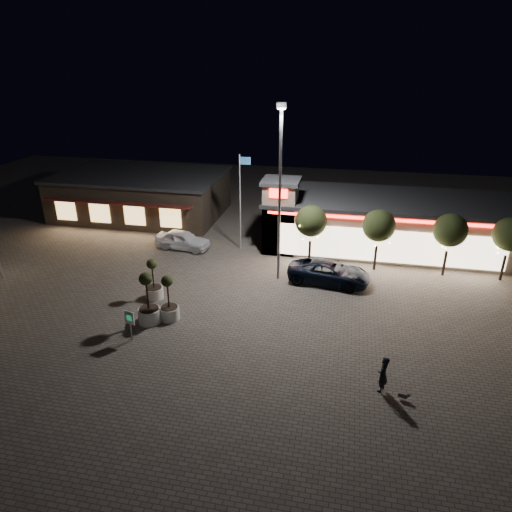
% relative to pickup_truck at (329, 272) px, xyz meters
% --- Properties ---
extents(ground, '(90.00, 90.00, 0.00)m').
position_rel_pickup_truck_xyz_m(ground, '(-5.69, -8.07, -0.81)').
color(ground, '#655D52').
rests_on(ground, ground).
extents(retail_building, '(20.40, 8.40, 6.10)m').
position_rel_pickup_truck_xyz_m(retail_building, '(3.82, 7.75, 1.40)').
color(retail_building, gray).
rests_on(retail_building, ground).
extents(restaurant_building, '(16.40, 11.00, 4.30)m').
position_rel_pickup_truck_xyz_m(restaurant_building, '(-19.69, 11.90, 1.35)').
color(restaurant_building, '#382D23').
rests_on(restaurant_building, ground).
extents(floodlight_pole, '(0.60, 0.40, 12.38)m').
position_rel_pickup_truck_xyz_m(floodlight_pole, '(-3.69, -0.07, 6.21)').
color(floodlight_pole, gray).
rests_on(floodlight_pole, ground).
extents(flagpole, '(0.95, 0.10, 8.00)m').
position_rel_pickup_truck_xyz_m(flagpole, '(-7.59, 4.93, 3.93)').
color(flagpole, white).
rests_on(flagpole, ground).
extents(string_tree_a, '(2.42, 2.42, 4.79)m').
position_rel_pickup_truck_xyz_m(string_tree_a, '(-1.69, 2.93, 2.75)').
color(string_tree_a, '#332319').
rests_on(string_tree_a, ground).
extents(string_tree_b, '(2.42, 2.42, 4.79)m').
position_rel_pickup_truck_xyz_m(string_tree_b, '(3.31, 2.93, 2.75)').
color(string_tree_b, '#332319').
rests_on(string_tree_b, ground).
extents(string_tree_c, '(2.42, 2.42, 4.79)m').
position_rel_pickup_truck_xyz_m(string_tree_c, '(8.31, 2.93, 2.75)').
color(string_tree_c, '#332319').
rests_on(string_tree_c, ground).
extents(string_tree_d, '(2.42, 2.42, 4.79)m').
position_rel_pickup_truck_xyz_m(string_tree_d, '(12.31, 2.93, 2.75)').
color(string_tree_d, '#332319').
rests_on(string_tree_d, ground).
extents(pickup_truck, '(6.13, 3.41, 1.62)m').
position_rel_pickup_truck_xyz_m(pickup_truck, '(0.00, 0.00, 0.00)').
color(pickup_truck, black).
rests_on(pickup_truck, ground).
extents(white_sedan, '(4.87, 2.42, 1.60)m').
position_rel_pickup_truck_xyz_m(white_sedan, '(-12.49, 3.92, -0.01)').
color(white_sedan, white).
rests_on(white_sedan, ground).
extents(pedestrian, '(0.70, 0.83, 1.92)m').
position_rel_pickup_truck_xyz_m(pedestrian, '(3.20, -11.27, 0.15)').
color(pedestrian, black).
rests_on(pedestrian, ground).
extents(dog, '(0.55, 0.27, 0.29)m').
position_rel_pickup_truck_xyz_m(dog, '(4.26, -11.76, -0.52)').
color(dog, '#59514C').
rests_on(dog, ground).
extents(planter_left, '(1.17, 1.17, 2.88)m').
position_rel_pickup_truck_xyz_m(planter_left, '(-11.38, -4.73, 0.08)').
color(planter_left, silver).
rests_on(planter_left, ground).
extents(planter_mid, '(1.37, 1.37, 3.36)m').
position_rel_pickup_truck_xyz_m(planter_mid, '(-10.46, -7.64, 0.23)').
color(planter_mid, silver).
rests_on(planter_mid, ground).
extents(planter_right, '(1.21, 1.21, 2.97)m').
position_rel_pickup_truck_xyz_m(planter_right, '(-9.39, -7.03, 0.11)').
color(planter_right, silver).
rests_on(planter_right, ground).
extents(valet_sign, '(0.63, 0.20, 1.92)m').
position_rel_pickup_truck_xyz_m(valet_sign, '(-10.66, -9.72, 0.53)').
color(valet_sign, gray).
rests_on(valet_sign, ground).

